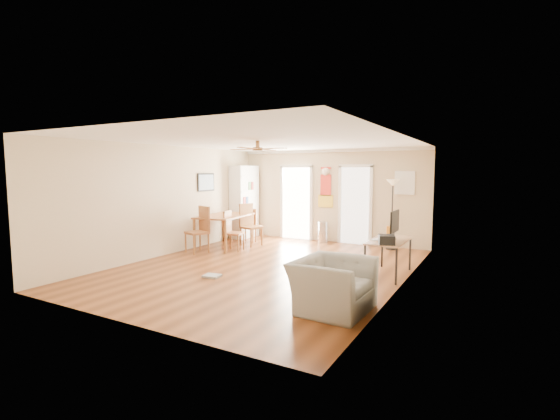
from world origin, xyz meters
The scene contains 29 objects.
floor centered at (0.00, 0.00, 0.00)m, with size 7.00×7.00×0.00m, color brown.
ceiling centered at (0.00, 0.00, 2.60)m, with size 5.50×7.00×0.00m, color silver, non-canonical shape.
wall_back centered at (0.00, 3.50, 1.30)m, with size 5.50×0.04×2.60m, color beige, non-canonical shape.
wall_front centered at (0.00, -3.50, 1.30)m, with size 5.50×0.04×2.60m, color beige, non-canonical shape.
wall_left centered at (-2.75, 0.00, 1.30)m, with size 0.04×7.00×2.60m, color beige, non-canonical shape.
wall_right centered at (2.75, 0.00, 1.30)m, with size 0.04×7.00×2.60m, color beige, non-canonical shape.
crown_molding centered at (0.00, 0.00, 2.56)m, with size 5.50×7.00×0.08m, color white, non-canonical shape.
kitchen_doorway centered at (-1.05, 3.48, 1.05)m, with size 0.90×0.10×2.10m, color white, non-canonical shape.
bathroom_doorway centered at (0.75, 3.48, 1.05)m, with size 0.80×0.10×2.10m, color white, non-canonical shape.
wall_decal centered at (-0.13, 3.48, 1.55)m, with size 0.46×0.03×1.10m, color red.
ac_grille centered at (2.05, 3.47, 1.70)m, with size 0.50×0.04×0.60m, color white.
framed_poster centered at (-2.73, 1.40, 1.70)m, with size 0.04×0.66×0.48m, color black.
ceiling_fan centered at (0.00, -0.30, 2.43)m, with size 1.24×1.24×0.20m, color #593819, non-canonical shape.
bookshelf centered at (-2.51, 2.90, 1.08)m, with size 0.43×0.97×2.15m, color white, non-canonical shape.
dining_table centered at (-2.15, 1.45, 0.42)m, with size 1.01×1.68×0.84m, color #9D6032, non-canonical shape.
dining_chair_right_a centered at (-1.60, 1.89, 0.56)m, with size 0.46×0.46×1.11m, color #93612F, non-canonical shape.
dining_chair_right_b centered at (-1.60, 1.11, 0.50)m, with size 0.41×0.41×1.00m, color #A96936, non-canonical shape.
dining_chair_near centered at (-2.25, 0.45, 0.56)m, with size 0.46×0.46×1.13m, color brown, non-canonical shape.
dining_chair_far centered at (-1.95, 2.53, 0.47)m, with size 0.39×0.39×0.94m, color #AA7037, non-canonical shape.
trash_can centered at (-0.09, 3.22, 0.30)m, with size 0.27×0.27×0.59m, color silver.
torchiere_lamp centered at (1.82, 3.19, 0.89)m, with size 0.34×0.34×1.79m, color black, non-canonical shape.
computer_desk centered at (2.38, 0.63, 0.35)m, with size 0.65×1.29×0.69m, color #A37858, non-canonical shape.
imac centered at (2.47, 0.65, 0.97)m, with size 0.08×0.60×0.56m, color black, non-canonical shape.
keyboard centered at (2.20, 0.56, 0.70)m, with size 0.13×0.39×0.01m, color silver.
printer centered at (2.45, 0.14, 0.77)m, with size 0.27×0.32×0.16m, color black.
orange_bottle centered at (2.30, 0.86, 0.81)m, with size 0.08×0.08×0.23m, color orange.
wastebasket_a centered at (1.44, -0.69, 0.16)m, with size 0.27×0.27×0.32m, color silver.
floor_cloth centered at (-0.49, -1.15, 0.02)m, with size 0.31×0.24×0.04m, color gray.
armchair centered at (2.15, -1.70, 0.37)m, with size 1.14×0.99×0.74m, color gray.
Camera 1 is at (4.19, -6.91, 2.00)m, focal length 25.36 mm.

